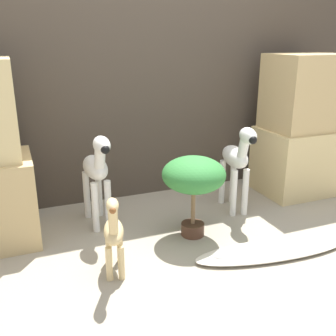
{
  "coord_description": "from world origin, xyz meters",
  "views": [
    {
      "loc": [
        -1.02,
        -1.85,
        1.31
      ],
      "look_at": [
        0.01,
        0.73,
        0.39
      ],
      "focal_mm": 42.0,
      "sensor_mm": 36.0,
      "label": 1
    }
  ],
  "objects": [
    {
      "name": "surfboard",
      "position": [
        0.42,
        -0.04,
        0.02
      ],
      "size": [
        1.07,
        0.38,
        0.09
      ],
      "color": "silver",
      "rests_on": "ground_plane"
    },
    {
      "name": "zebra_left",
      "position": [
        -0.51,
        0.75,
        0.43
      ],
      "size": [
        0.17,
        0.51,
        0.71
      ],
      "color": "white",
      "rests_on": "ground_plane"
    },
    {
      "name": "ground_plane",
      "position": [
        0.0,
        0.0,
        0.0
      ],
      "size": [
        14.0,
        14.0,
        0.0
      ],
      "primitive_type": "plane",
      "color": "#9E937F"
    },
    {
      "name": "giraffe_figurine",
      "position": [
        -0.56,
        0.11,
        0.27
      ],
      "size": [
        0.17,
        0.4,
        0.54
      ],
      "color": "#E0C184",
      "rests_on": "ground_plane"
    },
    {
      "name": "rock_pillar_right",
      "position": [
        1.27,
        0.79,
        0.56
      ],
      "size": [
        0.66,
        0.52,
        1.18
      ],
      "color": "#DBC184",
      "rests_on": "ground_plane"
    },
    {
      "name": "potted_palm_front",
      "position": [
        0.05,
        0.37,
        0.43
      ],
      "size": [
        0.43,
        0.43,
        0.56
      ],
      "color": "#513323",
      "rests_on": "ground_plane"
    },
    {
      "name": "zebra_right",
      "position": [
        0.54,
        0.61,
        0.43
      ],
      "size": [
        0.21,
        0.51,
        0.71
      ],
      "color": "white",
      "rests_on": "ground_plane"
    },
    {
      "name": "wall_back",
      "position": [
        0.0,
        1.26,
        1.1
      ],
      "size": [
        6.4,
        0.08,
        2.2
      ],
      "color": "#473D33",
      "rests_on": "ground_plane"
    }
  ]
}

